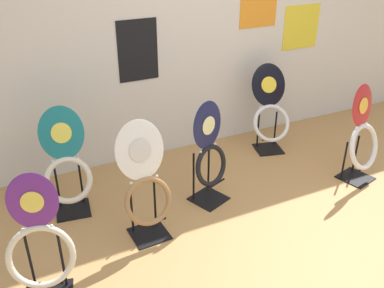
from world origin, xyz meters
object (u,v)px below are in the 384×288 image
at_px(toilet_seat_display_white_plain, 146,187).
at_px(toilet_seat_display_crimson_swirl, 363,140).
at_px(toilet_seat_display_navy_moon, 209,154).
at_px(toilet_seat_display_jazz_black, 270,113).
at_px(toilet_seat_display_purple_note, 40,246).
at_px(toilet_seat_display_teal_sax, 67,168).

bearing_deg(toilet_seat_display_white_plain, toilet_seat_display_crimson_swirl, -2.79).
xyz_separation_m(toilet_seat_display_navy_moon, toilet_seat_display_crimson_swirl, (1.43, -0.30, -0.05)).
relative_size(toilet_seat_display_navy_moon, toilet_seat_display_crimson_swirl, 1.00).
xyz_separation_m(toilet_seat_display_navy_moon, toilet_seat_display_white_plain, (-0.65, -0.20, -0.02)).
height_order(toilet_seat_display_jazz_black, toilet_seat_display_white_plain, toilet_seat_display_white_plain).
height_order(toilet_seat_display_jazz_black, toilet_seat_display_purple_note, toilet_seat_display_purple_note).
relative_size(toilet_seat_display_navy_moon, toilet_seat_display_white_plain, 0.98).
xyz_separation_m(toilet_seat_display_navy_moon, toilet_seat_display_jazz_black, (1.03, 0.58, -0.04)).
distance_m(toilet_seat_display_crimson_swirl, toilet_seat_display_white_plain, 2.08).
bearing_deg(toilet_seat_display_crimson_swirl, toilet_seat_display_white_plain, 177.21).
height_order(toilet_seat_display_navy_moon, toilet_seat_display_jazz_black, toilet_seat_display_navy_moon).
distance_m(toilet_seat_display_navy_moon, toilet_seat_display_crimson_swirl, 1.47).
relative_size(toilet_seat_display_jazz_black, toilet_seat_display_white_plain, 0.95).
distance_m(toilet_seat_display_teal_sax, toilet_seat_display_crimson_swirl, 2.64).
bearing_deg(toilet_seat_display_purple_note, toilet_seat_display_teal_sax, 69.87).
bearing_deg(toilet_seat_display_crimson_swirl, toilet_seat_display_teal_sax, 164.81).
bearing_deg(toilet_seat_display_navy_moon, toilet_seat_display_jazz_black, 29.43).
distance_m(toilet_seat_display_teal_sax, toilet_seat_display_white_plain, 0.75).
bearing_deg(toilet_seat_display_purple_note, toilet_seat_display_navy_moon, 20.40).
bearing_deg(toilet_seat_display_crimson_swirl, toilet_seat_display_jazz_black, 114.89).
bearing_deg(toilet_seat_display_jazz_black, toilet_seat_display_purple_note, -155.71).
height_order(toilet_seat_display_navy_moon, toilet_seat_display_purple_note, toilet_seat_display_navy_moon).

